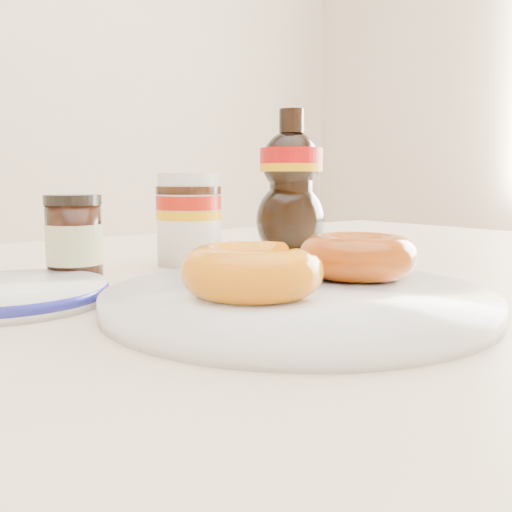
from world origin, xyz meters
TOP-DOWN VIEW (x-y plane):
  - dining_table at (0.00, 0.10)m, footprint 1.40×0.90m
  - plate at (-0.05, -0.05)m, footprint 0.29×0.29m
  - donut_bitten at (-0.09, -0.04)m, footprint 0.13×0.13m
  - donut_whole at (0.03, -0.03)m, footprint 0.11×0.11m
  - nutella_jar at (0.00, 0.20)m, footprint 0.07×0.07m
  - syrup_bottle at (0.15, 0.19)m, footprint 0.11×0.10m
  - dark_jar at (-0.14, 0.16)m, footprint 0.05×0.05m
  - blue_rim_saucer at (-0.22, 0.11)m, footprint 0.15×0.15m

SIDE VIEW (x-z plane):
  - dining_table at x=0.00m, z-range 0.29..1.04m
  - plate at x=-0.05m, z-range 0.75..0.77m
  - blue_rim_saucer at x=-0.22m, z-range 0.75..0.77m
  - donut_whole at x=0.03m, z-range 0.76..0.80m
  - donut_bitten at x=-0.09m, z-range 0.76..0.80m
  - dark_jar at x=-0.14m, z-range 0.75..0.83m
  - nutella_jar at x=0.00m, z-range 0.75..0.86m
  - syrup_bottle at x=0.15m, z-range 0.75..0.93m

